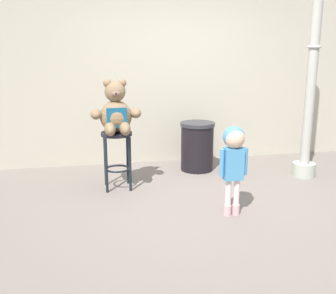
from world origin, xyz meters
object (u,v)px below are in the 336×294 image
teddy_bear (116,113)px  trash_bin (197,146)px  bar_stool_with_teddy (117,149)px  lamppost (311,89)px  child_walking (234,151)px

teddy_bear → trash_bin: size_ratio=0.93×
trash_bin → bar_stool_with_teddy: bearing=-155.1°
trash_bin → lamppost: size_ratio=0.23×
bar_stool_with_teddy → child_walking: size_ratio=0.76×
trash_bin → lamppost: lamppost is taller
bar_stool_with_teddy → child_walking: bearing=-44.3°
teddy_bear → lamppost: lamppost is taller
teddy_bear → trash_bin: bearing=26.1°
bar_stool_with_teddy → trash_bin: size_ratio=1.03×
child_walking → lamppost: (1.42, 1.03, 0.50)m
trash_bin → child_walking: bearing=-92.8°
teddy_bear → child_walking: (1.09, -1.03, -0.26)m
child_walking → trash_bin: size_ratio=1.36×
bar_stool_with_teddy → lamppost: (2.50, -0.03, 0.67)m
teddy_bear → lamppost: (2.50, 0.00, 0.24)m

